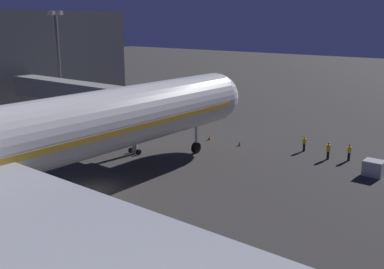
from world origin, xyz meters
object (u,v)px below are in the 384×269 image
Objects in this scene: jet_bridge at (87,95)px; ground_crew_under_port_wing at (304,143)px; traffic_cone_nose_starboard at (209,138)px; apron_floodlight_mast at (59,57)px; traffic_cone_nose_port at (240,143)px; ground_crew_near_nose_gear at (349,152)px; baggage_container_near_belt at (374,168)px; ground_crew_marshaller_fwd at (328,150)px.

jet_bridge is 25.67m from ground_crew_under_port_wing.
apron_floodlight_mast is at bearing 11.28° from traffic_cone_nose_starboard.
traffic_cone_nose_starboard is at bearing 0.00° from traffic_cone_nose_port.
jet_bridge is 43.64× the size of traffic_cone_nose_port.
ground_crew_near_nose_gear reaches higher than ground_crew_under_port_wing.
ground_crew_near_nose_gear is at bearing -42.12° from baggage_container_near_belt.
apron_floodlight_mast reaches higher than traffic_cone_nose_port.
ground_crew_under_port_wing is 7.39m from traffic_cone_nose_port.
apron_floodlight_mast is 36.28m from ground_crew_under_port_wing.
traffic_cone_nose_starboard is at bearing -168.72° from apron_floodlight_mast.
traffic_cone_nose_port is (10.16, 1.38, -0.76)m from ground_crew_marshaller_fwd.
jet_bridge reaches higher than ground_crew_under_port_wing.
baggage_container_near_belt is 0.96× the size of ground_crew_marshaller_fwd.
apron_floodlight_mast is at bearing 9.52° from traffic_cone_nose_port.
ground_crew_marshaller_fwd reaches higher than ground_crew_near_nose_gear.
apron_floodlight_mast reaches higher than traffic_cone_nose_starboard.
jet_bridge is 18.82m from traffic_cone_nose_port.
baggage_container_near_belt is at bearing 157.30° from ground_crew_marshaller_fwd.
baggage_container_near_belt is at bearing 177.50° from traffic_cone_nose_starboard.
traffic_cone_nose_starboard is (14.56, 1.38, -0.76)m from ground_crew_marshaller_fwd.
baggage_container_near_belt reaches higher than traffic_cone_nose_port.
apron_floodlight_mast is 25.38m from traffic_cone_nose_starboard.
jet_bridge is 32.23m from baggage_container_near_belt.
jet_bridge is at bearing 24.31° from ground_crew_near_nose_gear.
ground_crew_marshaller_fwd reaches higher than ground_crew_under_port_wing.
ground_crew_near_nose_gear is 16.64m from traffic_cone_nose_starboard.
jet_bridge is 13.37× the size of ground_crew_near_nose_gear.
baggage_container_near_belt is at bearing 176.80° from traffic_cone_nose_port.
apron_floodlight_mast is 28.38× the size of traffic_cone_nose_port.
jet_bridge is at bearing 33.64° from traffic_cone_nose_port.
ground_crew_under_port_wing reaches higher than traffic_cone_nose_starboard.
jet_bridge is 27.98m from ground_crew_marshaller_fwd.
ground_crew_near_nose_gear is at bearing 175.97° from ground_crew_under_port_wing.
ground_crew_near_nose_gear is at bearing -170.15° from apron_floodlight_mast.
jet_bridge is at bearing 43.31° from traffic_cone_nose_starboard.
apron_floodlight_mast is at bearing 5.00° from baggage_container_near_belt.
ground_crew_near_nose_gear is 1.03× the size of ground_crew_under_port_wing.
traffic_cone_nose_starboard is (11.28, 2.62, -0.69)m from ground_crew_under_port_wing.
ground_crew_near_nose_gear is 12.31m from traffic_cone_nose_port.
ground_crew_near_nose_gear reaches higher than baggage_container_near_belt.
traffic_cone_nose_starboard is at bearing -136.69° from jet_bridge.
ground_crew_marshaller_fwd reaches higher than traffic_cone_nose_port.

